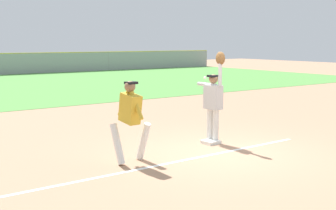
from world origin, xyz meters
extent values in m
plane|color=tan|center=(0.00, 0.00, 0.00)|extent=(81.61, 81.61, 0.00)
cube|color=#549342|center=(0.00, 18.14, 0.01)|extent=(45.30, 18.64, 0.01)
cube|color=white|center=(-3.61, -0.12, 0.00)|extent=(12.00, 0.28, 0.01)
cube|color=white|center=(0.39, 0.78, 0.04)|extent=(0.39, 0.39, 0.08)
cylinder|color=silver|center=(0.51, 0.97, 0.42)|extent=(0.16, 0.16, 0.85)
cylinder|color=silver|center=(0.53, 0.77, 0.42)|extent=(0.16, 0.16, 0.85)
cube|color=#B7B7B7|center=(0.52, 0.87, 1.15)|extent=(0.30, 0.46, 0.60)
sphere|color=#8C6647|center=(0.52, 0.87, 1.60)|extent=(0.25, 0.25, 0.23)
cube|color=black|center=(0.49, 0.87, 1.68)|extent=(0.24, 0.22, 0.05)
cylinder|color=#B7B7B7|center=(0.54, 0.65, 1.76)|extent=(0.10, 0.10, 0.62)
cylinder|color=#B7B7B7|center=(0.50, 1.09, 1.45)|extent=(0.15, 0.63, 0.09)
ellipsoid|color=brown|center=(0.54, 0.65, 2.12)|extent=(0.17, 0.29, 0.32)
cylinder|color=white|center=(-1.83, 0.40, 0.42)|extent=(0.20, 0.45, 0.85)
cylinder|color=white|center=(-2.40, 0.49, 0.42)|extent=(0.20, 0.45, 0.85)
cube|color=gold|center=(-2.11, 0.45, 1.15)|extent=(0.32, 0.55, 0.66)
sphere|color=#8C6647|center=(-2.11, 0.45, 1.60)|extent=(0.25, 0.25, 0.23)
cube|color=black|center=(-2.08, 0.45, 1.68)|extent=(0.24, 0.22, 0.05)
cylinder|color=gold|center=(-2.14, 0.66, 1.23)|extent=(0.13, 0.41, 0.58)
cylinder|color=gold|center=(-2.09, 0.23, 1.23)|extent=(0.13, 0.41, 0.58)
sphere|color=white|center=(0.52, 1.21, 1.61)|extent=(0.07, 0.07, 0.07)
cylinder|color=gray|center=(11.33, 27.46, 0.81)|extent=(0.08, 0.08, 1.61)
cylinder|color=gray|center=(22.65, 27.46, 0.81)|extent=(0.08, 0.08, 1.61)
cylinder|color=black|center=(4.38, 32.05, 0.30)|extent=(0.62, 0.27, 0.60)
cylinder|color=black|center=(4.23, 30.16, 0.30)|extent=(0.62, 0.27, 0.60)
cube|color=#1E6B33|center=(8.59, 30.73, 0.57)|extent=(4.51, 2.18, 0.55)
cube|color=#2D333D|center=(8.59, 30.73, 1.05)|extent=(2.31, 1.89, 0.40)
cylinder|color=black|center=(10.09, 31.59, 0.30)|extent=(0.61, 0.26, 0.60)
cylinder|color=black|center=(9.97, 29.69, 0.30)|extent=(0.61, 0.26, 0.60)
cylinder|color=black|center=(7.20, 31.77, 0.30)|extent=(0.61, 0.26, 0.60)
cylinder|color=black|center=(7.08, 29.88, 0.30)|extent=(0.61, 0.26, 0.60)
camera|label=1|loc=(-6.58, -7.29, 2.51)|focal=46.51mm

